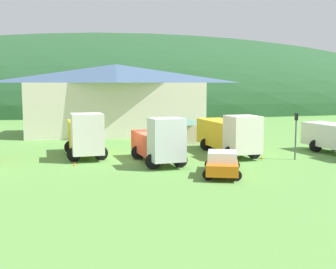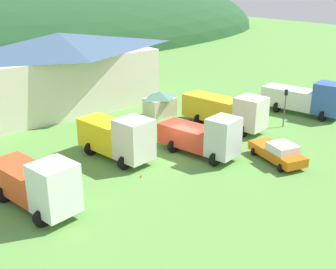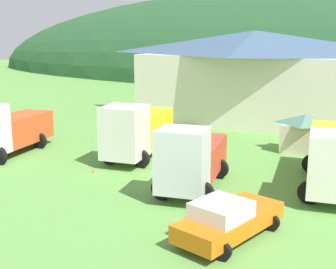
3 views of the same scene
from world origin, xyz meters
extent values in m
plane|color=#5B9342|center=(0.00, 0.00, 0.00)|extent=(200.00, 200.00, 0.00)
cube|color=silver|center=(-1.39, 17.98, 3.03)|extent=(19.57, 8.84, 6.07)
pyramid|color=#3D5675|center=(-1.39, 17.98, 7.13)|extent=(21.14, 9.54, 2.12)
cube|color=beige|center=(5.09, 9.19, 0.98)|extent=(2.88, 2.15, 1.95)
pyramid|color=#4C7A6B|center=(5.09, 9.19, 2.29)|extent=(3.11, 2.33, 0.68)
cube|color=white|center=(-11.89, -2.74, 2.08)|extent=(2.68, 2.69, 3.07)
cube|color=black|center=(-11.87, -2.86, 2.76)|extent=(1.54, 2.05, 0.98)
cube|color=#E04C23|center=(-12.50, 0.77, 1.50)|extent=(3.10, 5.12, 1.89)
cylinder|color=black|center=(-10.90, -2.57, 0.55)|extent=(1.10, 0.30, 1.10)
cylinder|color=black|center=(-12.88, -2.91, 0.55)|extent=(1.10, 0.30, 1.10)
cylinder|color=black|center=(-11.63, 1.65, 0.55)|extent=(1.10, 0.30, 1.10)
cylinder|color=black|center=(-13.61, 1.31, 0.55)|extent=(1.10, 0.30, 1.10)
cube|color=silver|center=(-3.86, 0.78, 2.13)|extent=(2.72, 2.76, 3.15)
cube|color=black|center=(-3.84, 0.66, 2.82)|extent=(1.56, 2.11, 1.01)
cube|color=yellow|center=(-4.38, 4.14, 1.68)|extent=(3.02, 4.70, 2.27)
cylinder|color=black|center=(-2.83, 0.93, 0.55)|extent=(1.10, 0.30, 1.10)
cylinder|color=black|center=(-4.89, 0.62, 0.55)|extent=(1.10, 0.30, 1.10)
cylinder|color=black|center=(-3.45, 4.95, 0.55)|extent=(1.10, 0.30, 1.10)
cylinder|color=black|center=(-5.51, 4.63, 0.55)|extent=(1.10, 0.30, 1.10)
cube|color=silver|center=(1.87, -2.98, 2.07)|extent=(2.67, 2.45, 3.04)
cube|color=black|center=(1.89, -3.08, 2.74)|extent=(1.54, 1.84, 0.97)
cube|color=red|center=(1.20, 0.35, 1.37)|extent=(3.20, 5.13, 1.65)
cylinder|color=black|center=(2.86, -2.79, 0.55)|extent=(1.10, 0.30, 1.10)
cylinder|color=black|center=(0.88, -3.18, 0.55)|extent=(1.10, 0.30, 1.10)
cylinder|color=black|center=(2.05, 1.25, 0.55)|extent=(1.10, 0.30, 1.10)
cylinder|color=black|center=(0.08, 0.86, 0.55)|extent=(1.10, 0.30, 1.10)
cube|color=silver|center=(8.31, -0.16, 2.01)|extent=(2.73, 2.81, 2.93)
cube|color=black|center=(8.33, -0.28, 2.66)|extent=(1.57, 2.15, 0.94)
cube|color=gold|center=(7.61, 3.97, 1.66)|extent=(3.31, 6.24, 2.22)
cylinder|color=black|center=(9.32, 0.01, 0.55)|extent=(1.10, 0.30, 1.10)
cylinder|color=black|center=(7.29, -0.33, 0.55)|extent=(1.10, 0.30, 1.10)
cylinder|color=black|center=(8.48, 5.02, 0.55)|extent=(1.10, 0.30, 1.10)
cylinder|color=black|center=(6.45, 4.68, 0.55)|extent=(1.10, 0.30, 1.10)
cube|color=#3356AD|center=(17.89, -2.08, 2.11)|extent=(2.93, 3.09, 3.12)
cube|color=black|center=(17.92, -2.21, 2.80)|extent=(1.73, 2.33, 1.00)
cube|color=silver|center=(16.98, 1.90, 1.54)|extent=(3.58, 5.94, 1.98)
cylinder|color=black|center=(18.92, -1.85, 0.55)|extent=(1.10, 0.30, 1.10)
cylinder|color=black|center=(16.86, -2.32, 0.55)|extent=(1.10, 0.30, 1.10)
cylinder|color=black|center=(17.82, 2.94, 0.55)|extent=(1.10, 0.30, 1.10)
cylinder|color=black|center=(15.77, 2.47, 0.55)|extent=(1.10, 0.30, 1.10)
cube|color=orange|center=(5.26, -5.61, 0.69)|extent=(3.18, 5.34, 0.70)
cube|color=silver|center=(5.11, -6.19, 1.35)|extent=(2.27, 2.40, 0.62)
cylinder|color=black|center=(5.68, -7.47, 0.34)|extent=(0.68, 0.24, 0.68)
cylinder|color=black|center=(3.98, -7.03, 0.34)|extent=(0.68, 0.24, 0.68)
cylinder|color=black|center=(6.53, -4.18, 0.34)|extent=(0.68, 0.24, 0.68)
cylinder|color=black|center=(4.84, -3.74, 0.34)|extent=(0.68, 0.24, 0.68)
cylinder|color=#4C4C51|center=(12.41, -0.87, 1.57)|extent=(0.12, 0.12, 3.14)
cube|color=black|center=(12.41, -0.87, 3.42)|extent=(0.20, 0.24, 0.55)
sphere|color=green|center=(12.41, -0.74, 3.42)|extent=(0.14, 0.14, 0.14)
cone|color=orange|center=(-4.70, -1.25, 0.00)|extent=(0.36, 0.36, 0.57)
cone|color=orange|center=(9.87, -0.37, 0.00)|extent=(0.36, 0.36, 0.61)
camera|label=1|loc=(-1.93, -33.11, 6.09)|focal=46.32mm
camera|label=2|loc=(-20.49, -24.06, 13.71)|focal=45.26mm
camera|label=3|loc=(10.91, -21.41, 7.91)|focal=48.37mm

